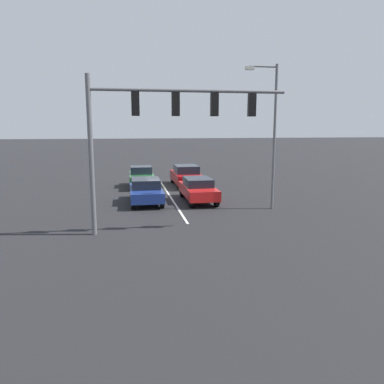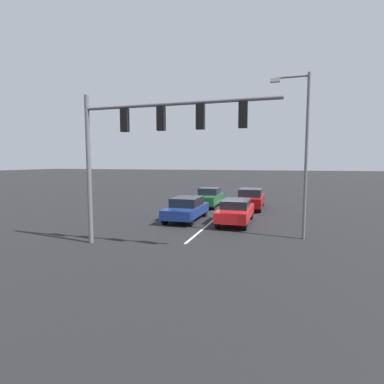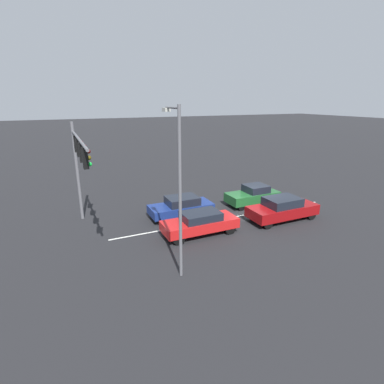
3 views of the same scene
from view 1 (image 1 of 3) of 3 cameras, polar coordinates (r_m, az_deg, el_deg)
name	(u,v)px [view 1 (image 1 of 3)]	position (r m, az deg, el deg)	size (l,w,h in m)	color
ground_plane	(165,189)	(27.07, -4.12, 0.49)	(240.00, 240.00, 0.00)	black
lane_stripe_left_divider	(168,194)	(25.07, -3.63, -0.25)	(0.12, 16.07, 0.01)	silver
car_navy_midlane_front	(146,190)	(22.09, -7.05, 0.26)	(1.82, 4.35, 1.42)	navy
car_red_leftlane_front	(198,189)	(22.38, 0.91, 0.49)	(1.72, 4.55, 1.41)	red
car_darkgreen_midlane_second	(141,177)	(28.00, -7.73, 2.30)	(1.76, 4.07, 1.52)	#1E5928
car_maroon_leftlane_second	(186,175)	(28.27, -0.90, 2.55)	(1.89, 4.79, 1.57)	maroon
traffic_signal_gantry	(160,119)	(15.58, -4.86, 11.07)	(8.20, 0.37, 6.46)	slate
street_lamp_left_shoulder	(271,128)	(20.40, 12.00, 9.59)	(1.75, 0.24, 7.60)	slate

